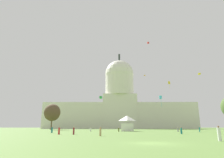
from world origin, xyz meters
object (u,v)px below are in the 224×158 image
event_tent (127,123)px  kite_red_high (148,43)px  person_olive_lawn_far_left (181,130)px  person_red_aisle_center (59,131)px  person_white_edge_east (219,134)px  person_teal_back_right (200,129)px  person_tan_front_center (100,132)px  kite_cyan_low (161,97)px  kite_gold_mid (169,83)px  person_grey_edge_west (178,130)px  capitol_building (120,104)px  person_teal_back_center (181,131)px  person_olive_mid_left (119,130)px  person_teal_lawn_far_right (52,130)px  kite_green_low (101,97)px  person_maroon_mid_right (74,131)px  tree_west_mid (52,113)px  person_white_front_right (91,129)px  person_orange_near_tree_east (220,131)px  kite_orange_mid (146,76)px  kite_yellow_mid (199,74)px

event_tent → kite_red_high: kite_red_high is taller
person_olive_lawn_far_left → person_red_aisle_center: bearing=9.4°
person_white_edge_east → kite_red_high: 74.45m
person_teal_back_right → person_tan_front_center: (-31.03, -30.27, -0.05)m
person_red_aisle_center → kite_cyan_low: 43.19m
kite_gold_mid → person_grey_edge_west: bearing=162.2°
capitol_building → event_tent: capitol_building is taller
person_teal_back_center → person_olive_mid_left: 27.06m
kite_cyan_low → event_tent: bearing=-7.6°
person_teal_lawn_far_right → kite_green_low: kite_green_low is taller
person_teal_back_center → person_grey_edge_west: 21.24m
person_teal_lawn_far_right → kite_cyan_low: size_ratio=0.40×
capitol_building → person_red_aisle_center: capitol_building is taller
capitol_building → kite_red_high: capitol_building is taller
event_tent → person_maroon_mid_right: 35.81m
person_red_aisle_center → person_teal_back_right: bearing=-1.5°
tree_west_mid → person_white_front_right: (26.14, -37.97, -8.69)m
person_olive_lawn_far_left → person_orange_near_tree_east: (3.78, -12.84, 0.04)m
kite_orange_mid → kite_green_low: 23.90m
person_grey_edge_west → person_white_front_right: 29.89m
person_white_front_right → person_red_aisle_center: size_ratio=0.96×
capitol_building → person_teal_back_right: capitol_building is taller
person_tan_front_center → person_grey_edge_west: bearing=30.2°
person_white_edge_east → person_teal_back_right: (16.29, 42.66, -0.00)m
person_white_edge_east → kite_green_low: bearing=50.2°
person_teal_back_right → person_teal_lawn_far_right: (-45.48, -12.11, -0.04)m
person_teal_back_center → person_olive_lawn_far_left: person_teal_back_center is taller
kite_gold_mid → kite_yellow_mid: size_ratio=2.13×
person_olive_mid_left → person_teal_back_right: 27.01m
person_red_aisle_center → kite_orange_mid: size_ratio=0.95×
tree_west_mid → kite_red_high: 64.23m
person_teal_back_right → kite_red_high: size_ratio=1.84×
event_tent → kite_gold_mid: 25.96m
person_teal_back_center → kite_gold_mid: size_ratio=0.60×
person_olive_mid_left → person_orange_near_tree_east: size_ratio=0.96×
person_white_front_right → person_maroon_mid_right: 28.05m
person_maroon_mid_right → kite_gold_mid: bearing=58.3°
kite_yellow_mid → person_teal_back_right: bearing=-53.8°
person_tan_front_center → kite_green_low: 57.35m
person_white_front_right → kite_green_low: size_ratio=1.09×
kite_green_low → kite_red_high: kite_red_high is taller
person_olive_lawn_far_left → kite_gold_mid: kite_gold_mid is taller
person_white_front_right → kite_orange_mid: 33.24m
kite_orange_mid → kite_yellow_mid: size_ratio=1.41×
kite_orange_mid → person_white_edge_east: bearing=175.4°
person_white_edge_east → kite_red_high: bearing=30.9°
kite_yellow_mid → person_white_front_right: bearing=-92.1°
person_tan_front_center → person_teal_back_center: bearing=7.0°
person_white_edge_east → kite_green_low: size_ratio=1.21×
person_olive_lawn_far_left → person_maroon_mid_right: bearing=13.4°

